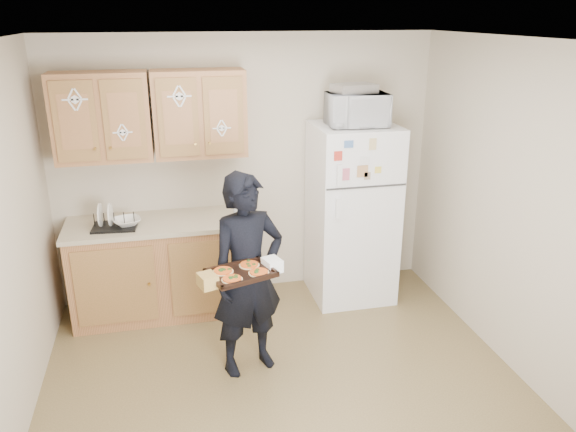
# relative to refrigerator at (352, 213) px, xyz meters

# --- Properties ---
(floor) EXTENTS (3.60, 3.60, 0.00)m
(floor) POSITION_rel_refrigerator_xyz_m (-0.95, -1.43, -0.85)
(floor) COLOR brown
(floor) RESTS_ON ground
(ceiling) EXTENTS (3.60, 3.60, 0.00)m
(ceiling) POSITION_rel_refrigerator_xyz_m (-0.95, -1.43, 1.65)
(ceiling) COLOR beige
(ceiling) RESTS_ON wall_back
(wall_back) EXTENTS (3.60, 0.04, 2.50)m
(wall_back) POSITION_rel_refrigerator_xyz_m (-0.95, 0.37, 0.40)
(wall_back) COLOR #C0B39C
(wall_back) RESTS_ON floor
(wall_front) EXTENTS (3.60, 0.04, 2.50)m
(wall_front) POSITION_rel_refrigerator_xyz_m (-0.95, -3.23, 0.40)
(wall_front) COLOR #C0B39C
(wall_front) RESTS_ON floor
(wall_right) EXTENTS (0.04, 3.60, 2.50)m
(wall_right) POSITION_rel_refrigerator_xyz_m (0.85, -1.43, 0.40)
(wall_right) COLOR #C0B39C
(wall_right) RESTS_ON floor
(refrigerator) EXTENTS (0.75, 0.70, 1.70)m
(refrigerator) POSITION_rel_refrigerator_xyz_m (0.00, 0.00, 0.00)
(refrigerator) COLOR white
(refrigerator) RESTS_ON floor
(base_cabinet) EXTENTS (1.60, 0.60, 0.86)m
(base_cabinet) POSITION_rel_refrigerator_xyz_m (-1.80, 0.05, -0.42)
(base_cabinet) COLOR brown
(base_cabinet) RESTS_ON floor
(countertop) EXTENTS (1.64, 0.64, 0.04)m
(countertop) POSITION_rel_refrigerator_xyz_m (-1.80, 0.05, 0.03)
(countertop) COLOR beige
(countertop) RESTS_ON base_cabinet
(upper_cab_left) EXTENTS (0.80, 0.33, 0.75)m
(upper_cab_left) POSITION_rel_refrigerator_xyz_m (-2.20, 0.18, 0.98)
(upper_cab_left) COLOR brown
(upper_cab_left) RESTS_ON wall_back
(upper_cab_right) EXTENTS (0.80, 0.33, 0.75)m
(upper_cab_right) POSITION_rel_refrigerator_xyz_m (-1.38, 0.18, 0.98)
(upper_cab_right) COLOR brown
(upper_cab_right) RESTS_ON wall_back
(cereal_box) EXTENTS (0.20, 0.07, 0.32)m
(cereal_box) POSITION_rel_refrigerator_xyz_m (0.52, 0.24, -0.69)
(cereal_box) COLOR gold
(cereal_box) RESTS_ON floor
(person) EXTENTS (0.67, 0.54, 1.60)m
(person) POSITION_rel_refrigerator_xyz_m (-1.16, -1.00, -0.05)
(person) COLOR black
(person) RESTS_ON floor
(baking_tray) EXTENTS (0.51, 0.44, 0.04)m
(baking_tray) POSITION_rel_refrigerator_xyz_m (-1.26, -1.29, 0.11)
(baking_tray) COLOR black
(baking_tray) RESTS_ON person
(pizza_front_left) EXTENTS (0.14, 0.14, 0.02)m
(pizza_front_left) POSITION_rel_refrigerator_xyz_m (-1.33, -1.39, 0.13)
(pizza_front_left) COLOR orange
(pizza_front_left) RESTS_ON baking_tray
(pizza_front_right) EXTENTS (0.14, 0.14, 0.02)m
(pizza_front_right) POSITION_rel_refrigerator_xyz_m (-1.14, -1.33, 0.13)
(pizza_front_right) COLOR orange
(pizza_front_right) RESTS_ON baking_tray
(pizza_back_left) EXTENTS (0.14, 0.14, 0.02)m
(pizza_back_left) POSITION_rel_refrigerator_xyz_m (-1.37, -1.25, 0.13)
(pizza_back_left) COLOR orange
(pizza_back_left) RESTS_ON baking_tray
(pizza_back_right) EXTENTS (0.14, 0.14, 0.02)m
(pizza_back_right) POSITION_rel_refrigerator_xyz_m (-1.18, -1.19, 0.13)
(pizza_back_right) COLOR orange
(pizza_back_right) RESTS_ON baking_tray
(microwave) EXTENTS (0.54, 0.37, 0.29)m
(microwave) POSITION_rel_refrigerator_xyz_m (-0.01, -0.05, 1.00)
(microwave) COLOR white
(microwave) RESTS_ON refrigerator
(foil_pan) EXTENTS (0.40, 0.31, 0.08)m
(foil_pan) POSITION_rel_refrigerator_xyz_m (-0.03, -0.02, 1.18)
(foil_pan) COLOR silver
(foil_pan) RESTS_ON microwave
(dish_rack) EXTENTS (0.39, 0.31, 0.15)m
(dish_rack) POSITION_rel_refrigerator_xyz_m (-2.17, -0.02, 0.12)
(dish_rack) COLOR black
(dish_rack) RESTS_ON countertop
(bowl) EXTENTS (0.29, 0.29, 0.06)m
(bowl) POSITION_rel_refrigerator_xyz_m (-2.07, -0.02, 0.10)
(bowl) COLOR silver
(bowl) RESTS_ON dish_rack
(soap_bottle) EXTENTS (0.09, 0.09, 0.19)m
(soap_bottle) POSITION_rel_refrigerator_xyz_m (-1.10, -0.08, 0.15)
(soap_bottle) COLOR white
(soap_bottle) RESTS_ON countertop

